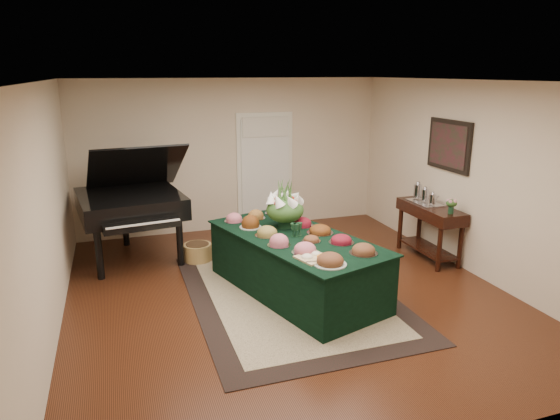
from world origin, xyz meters
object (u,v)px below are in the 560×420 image
object	(u,v)px
buffet_table	(295,264)
floral_centerpiece	(285,205)
mahogany_sideboard	(430,218)
grand_piano	(131,202)

from	to	relation	value
buffet_table	floral_centerpiece	xyz separation A→B (m)	(-0.01, 0.40, 0.69)
buffet_table	mahogany_sideboard	size ratio (longest dim) A/B	2.24
buffet_table	grand_piano	world-z (taller)	grand_piano
buffet_table	grand_piano	distance (m)	2.79
grand_piano	buffet_table	bearing A→B (deg)	-45.12
buffet_table	mahogany_sideboard	distance (m)	2.46
floral_centerpiece	grand_piano	size ratio (longest dim) A/B	0.27
buffet_table	mahogany_sideboard	world-z (taller)	mahogany_sideboard
grand_piano	mahogany_sideboard	size ratio (longest dim) A/B	1.55
buffet_table	floral_centerpiece	distance (m)	0.80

